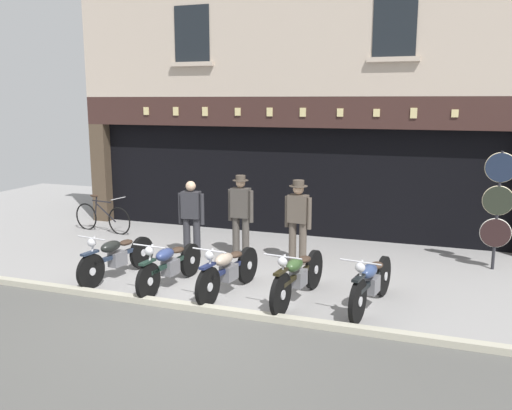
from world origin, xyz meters
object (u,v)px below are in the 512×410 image
(shopkeeper_center, at_px, (241,212))
(salesman_left, at_px, (191,215))
(motorcycle_center, at_px, (228,270))
(tyre_sign_pole, at_px, (498,202))
(advert_board_near, at_px, (202,157))
(advert_board_far, at_px, (166,152))
(motorcycle_center_left, at_px, (170,264))
(salesman_right, at_px, (298,217))
(motorcycle_center_right, at_px, (298,276))
(motorcycle_right, at_px, (371,282))
(leaning_bicycle, at_px, (102,217))
(motorcycle_left, at_px, (117,256))

(shopkeeper_center, bearing_deg, salesman_left, 21.24)
(motorcycle_center, bearing_deg, tyre_sign_pole, -137.08)
(advert_board_near, distance_m, advert_board_far, 1.02)
(motorcycle_center_left, height_order, salesman_right, salesman_right)
(shopkeeper_center, bearing_deg, tyre_sign_pole, -167.24)
(motorcycle_center, height_order, shopkeeper_center, shopkeeper_center)
(salesman_right, relative_size, advert_board_near, 1.85)
(salesman_left, xyz_separation_m, salesman_right, (2.21, 0.26, 0.06))
(motorcycle_center_right, xyz_separation_m, tyre_sign_pole, (3.10, 2.93, 0.89))
(motorcycle_center_left, relative_size, tyre_sign_pole, 0.85)
(motorcycle_right, height_order, salesman_right, salesman_right)
(shopkeeper_center, distance_m, advert_board_far, 3.89)
(motorcycle_right, relative_size, leaning_bicycle, 1.12)
(shopkeeper_center, relative_size, salesman_right, 1.02)
(motorcycle_center_right, height_order, leaning_bicycle, motorcycle_center_right)
(tyre_sign_pole, bearing_deg, salesman_right, -166.17)
(motorcycle_left, xyz_separation_m, advert_board_far, (-1.32, 4.37, 1.47))
(salesman_right, bearing_deg, motorcycle_center_right, 111.99)
(motorcycle_center_left, bearing_deg, tyre_sign_pole, -146.10)
(salesman_left, height_order, leaning_bicycle, salesman_left)
(motorcycle_center, height_order, advert_board_far, advert_board_far)
(motorcycle_right, bearing_deg, advert_board_far, -27.03)
(motorcycle_center, relative_size, leaning_bicycle, 1.10)
(motorcycle_left, height_order, shopkeeper_center, shopkeeper_center)
(motorcycle_left, bearing_deg, motorcycle_center_left, -177.62)
(salesman_left, bearing_deg, advert_board_far, -59.40)
(tyre_sign_pole, bearing_deg, motorcycle_center_right, -136.70)
(motorcycle_left, xyz_separation_m, shopkeeper_center, (1.65, 2.04, 0.53))
(advert_board_near, bearing_deg, shopkeeper_center, -50.12)
(motorcycle_right, height_order, shopkeeper_center, shopkeeper_center)
(motorcycle_left, bearing_deg, tyre_sign_pole, -147.61)
(leaning_bicycle, bearing_deg, motorcycle_center_left, 57.70)
(salesman_right, bearing_deg, advert_board_near, -30.39)
(shopkeeper_center, relative_size, tyre_sign_pole, 0.75)
(motorcycle_center, height_order, salesman_right, salesman_right)
(motorcycle_right, height_order, leaning_bicycle, motorcycle_right)
(motorcycle_left, relative_size, advert_board_far, 1.95)
(motorcycle_center, height_order, leaning_bicycle, leaning_bicycle)
(motorcycle_left, height_order, motorcycle_center, motorcycle_center)
(shopkeeper_center, bearing_deg, motorcycle_left, 54.10)
(motorcycle_center_left, relative_size, advert_board_near, 2.13)
(salesman_left, xyz_separation_m, leaning_bicycle, (-3.07, 1.24, -0.51))
(motorcycle_center, distance_m, salesman_left, 2.45)
(motorcycle_right, xyz_separation_m, leaning_bicycle, (-7.00, 2.92, -0.06))
(motorcycle_center_right, relative_size, advert_board_near, 2.26)
(motorcycle_center_left, bearing_deg, shopkeeper_center, -97.98)
(motorcycle_left, distance_m, motorcycle_right, 4.60)
(motorcycle_center, distance_m, advert_board_far, 5.90)
(motorcycle_right, distance_m, salesman_right, 2.64)
(motorcycle_left, bearing_deg, motorcycle_center_right, -172.07)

